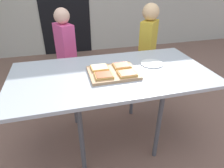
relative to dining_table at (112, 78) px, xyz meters
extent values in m
plane|color=#7F5A4B|center=(0.00, 0.00, -0.66)|extent=(16.00, 16.00, 0.00)
cube|color=#AEB2B8|center=(0.00, 0.00, 0.03)|extent=(1.60, 0.82, 0.03)
cylinder|color=#4C4C51|center=(-0.31, -0.31, -0.32)|extent=(0.04, 0.04, 0.67)
cylinder|color=#4C4C51|center=(0.31, -0.31, -0.32)|extent=(0.04, 0.04, 0.67)
cylinder|color=#4C4C51|center=(-0.31, 0.31, -0.32)|extent=(0.04, 0.04, 0.67)
cylinder|color=#4C4C51|center=(0.31, 0.31, -0.32)|extent=(0.04, 0.04, 0.67)
cube|color=tan|center=(0.01, -0.02, 0.06)|extent=(0.38, 0.31, 0.02)
cube|color=#DBA24F|center=(0.09, -0.10, 0.07)|extent=(0.14, 0.12, 0.02)
cube|color=#A84521|center=(0.09, -0.10, 0.08)|extent=(0.12, 0.11, 0.00)
cube|color=#DBA24F|center=(-0.08, -0.09, 0.07)|extent=(0.14, 0.12, 0.02)
cube|color=#A84521|center=(-0.08, -0.09, 0.08)|extent=(0.12, 0.11, 0.00)
cube|color=#DBA24F|center=(0.10, 0.05, 0.07)|extent=(0.14, 0.12, 0.02)
cube|color=#A84521|center=(0.10, 0.05, 0.08)|extent=(0.12, 0.11, 0.00)
cube|color=#DBA24F|center=(-0.09, 0.05, 0.07)|extent=(0.14, 0.12, 0.02)
cube|color=beige|center=(-0.09, 0.05, 0.08)|extent=(0.12, 0.11, 0.00)
cylinder|color=silver|center=(0.38, 0.07, 0.05)|extent=(0.20, 0.20, 0.01)
cylinder|color=#46414A|center=(-0.35, 0.84, -0.39)|extent=(0.09, 0.09, 0.53)
cylinder|color=#46414A|center=(-0.30, 0.71, -0.39)|extent=(0.09, 0.09, 0.53)
cube|color=#E54C8C|center=(-0.32, 0.77, 0.07)|extent=(0.22, 0.28, 0.41)
sphere|color=#E5B094|center=(-0.32, 0.77, 0.36)|extent=(0.16, 0.16, 0.16)
cylinder|color=#3F5062|center=(0.66, 0.72, -0.40)|extent=(0.09, 0.09, 0.52)
cylinder|color=#3F5062|center=(0.56, 0.62, -0.40)|extent=(0.09, 0.09, 0.52)
cube|color=gold|center=(0.61, 0.67, 0.07)|extent=(0.27, 0.27, 0.42)
sphere|color=#E8B882|center=(0.61, 0.67, 0.38)|extent=(0.18, 0.18, 0.18)
camera|label=1|loc=(-0.36, -1.37, 0.75)|focal=31.55mm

